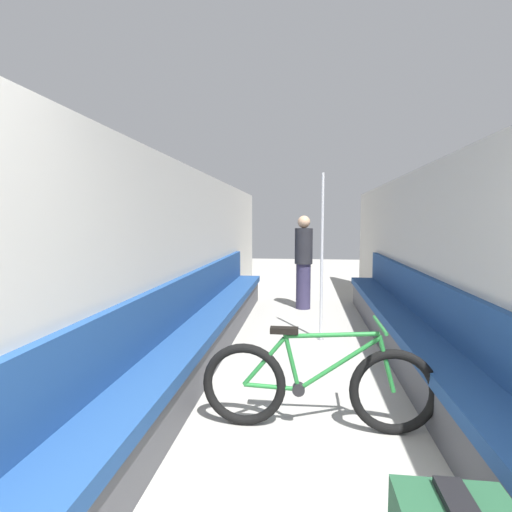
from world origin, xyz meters
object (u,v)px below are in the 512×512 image
object	(u,v)px
grab_pole_near	(322,260)
bicycle	(317,385)
bench_seat_row_left	(205,329)
passenger_standing	(304,261)
bench_seat_row_right	(411,336)

from	to	relation	value
grab_pole_near	bicycle	bearing A→B (deg)	-93.03
bench_seat_row_left	passenger_standing	xyz separation A→B (m)	(1.07, 2.56, 0.51)
grab_pole_near	passenger_standing	xyz separation A→B (m)	(-0.23, 1.78, -0.20)
bench_seat_row_right	bicycle	bearing A→B (deg)	-125.36
grab_pole_near	passenger_standing	world-z (taller)	grab_pole_near
bench_seat_row_left	grab_pole_near	bearing A→B (deg)	31.19
grab_pole_near	bench_seat_row_left	bearing A→B (deg)	-148.81
bench_seat_row_left	bicycle	size ratio (longest dim) A/B	3.82
bicycle	passenger_standing	world-z (taller)	passenger_standing
bench_seat_row_left	bench_seat_row_right	distance (m)	2.19
passenger_standing	bicycle	bearing A→B (deg)	-119.46
bench_seat_row_right	passenger_standing	bearing A→B (deg)	113.63
passenger_standing	bench_seat_row_right	bearing A→B (deg)	-97.46
bench_seat_row_right	bicycle	xyz separation A→B (m)	(-1.01, -1.42, 0.02)
passenger_standing	grab_pole_near	bearing A→B (deg)	-113.72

